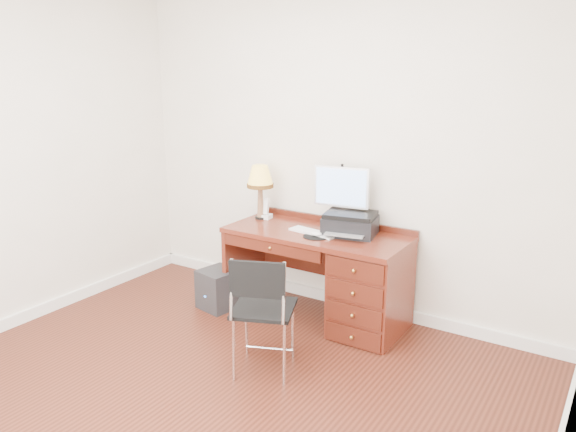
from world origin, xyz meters
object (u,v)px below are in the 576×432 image
Objects in this scene: phone at (266,212)px; chair at (258,303)px; printer at (350,224)px; desk at (351,278)px; monitor at (342,190)px; leg_lamp at (260,180)px; equipment_box at (218,289)px.

chair is at bearing -64.04° from phone.
chair is (-0.14, -1.07, -0.32)m from printer.
desk is at bearing -63.07° from printer.
desk is 8.04× the size of phone.
monitor is at bearing 140.26° from desk.
desk is 1.74× the size of chair.
equipment_box is at bearing -116.30° from leg_lamp.
monitor reaches higher than equipment_box.
printer is at bearing -38.62° from monitor.
leg_lamp reaches higher than desk.
leg_lamp is (-0.95, 0.09, 0.69)m from desk.
monitor is 1.39m from equipment_box.
desk is 0.99m from phone.
monitor is at bearing 137.73° from printer.
chair is at bearing -25.99° from equipment_box.
equipment_box is at bearing -165.40° from desk.
printer is at bearing -0.35° from leg_lamp.
monitor is 0.77m from leg_lamp.
printer is 1.34× the size of equipment_box.
printer is 0.84m from phone.
phone is (-0.84, 0.03, -0.03)m from printer.
desk is 0.44m from printer.
leg_lamp is 0.30m from phone.
monitor reaches higher than leg_lamp.
equipment_box is (-0.23, -0.41, -0.63)m from phone.
desk is at bearing -47.61° from monitor.
leg_lamp is at bearing 174.71° from desk.
phone reaches higher than printer.
printer reaches higher than chair.
desk is 3.15× the size of leg_lamp.
leg_lamp is 0.55× the size of chair.
equipment_box is (-0.93, 0.70, -0.35)m from chair.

